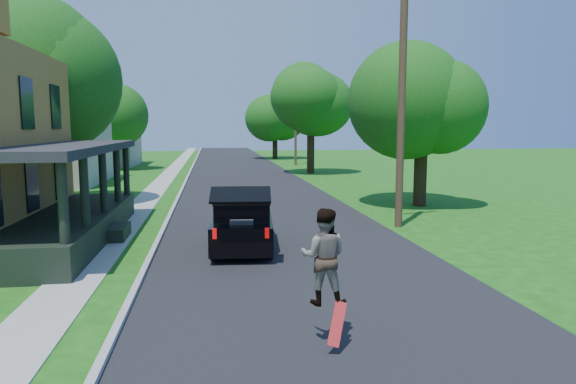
{
  "coord_description": "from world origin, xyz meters",
  "views": [
    {
      "loc": [
        -2.3,
        -11.25,
        3.67
      ],
      "look_at": [
        -0.17,
        3.0,
        1.84
      ],
      "focal_mm": 32.0,
      "sensor_mm": 36.0,
      "label": 1
    }
  ],
  "objects": [
    {
      "name": "street",
      "position": [
        0.0,
        20.0,
        0.0
      ],
      "size": [
        8.0,
        120.0,
        0.02
      ],
      "primitive_type": "cube",
      "color": "black",
      "rests_on": "ground"
    },
    {
      "name": "ground",
      "position": [
        0.0,
        0.0,
        0.0
      ],
      "size": [
        140.0,
        140.0,
        0.0
      ],
      "primitive_type": "plane",
      "color": "#135010",
      "rests_on": "ground"
    },
    {
      "name": "skateboarder",
      "position": [
        -0.46,
        -3.0,
        1.5
      ],
      "size": [
        0.94,
        0.83,
        1.65
      ],
      "rotation": [
        0.0,
        0.0,
        2.85
      ],
      "color": "black",
      "rests_on": "ground"
    },
    {
      "name": "sidewalk",
      "position": [
        -5.6,
        20.0,
        0.0
      ],
      "size": [
        1.3,
        120.0,
        0.03
      ],
      "primitive_type": "cube",
      "color": "gray",
      "rests_on": "ground"
    },
    {
      "name": "utility_pole_far",
      "position": [
        5.79,
        38.12,
        4.69
      ],
      "size": [
        1.46,
        0.25,
        9.11
      ],
      "rotation": [
        0.0,
        0.0,
        -0.05
      ],
      "color": "#3F2E1D",
      "rests_on": "ground"
    },
    {
      "name": "neighbor_house_far",
      "position": [
        -13.5,
        40.0,
        4.19
      ],
      "size": [
        12.78,
        12.78,
        8.3
      ],
      "color": "gray",
      "rests_on": "ground"
    },
    {
      "name": "utility_pole_near",
      "position": [
        4.5,
        6.63,
        5.09
      ],
      "size": [
        1.68,
        0.56,
        9.87
      ],
      "rotation": [
        0.0,
        0.0,
        0.26
      ],
      "color": "#3F2E1D",
      "rests_on": "ground"
    },
    {
      "name": "tree_right_near",
      "position": [
        7.26,
        11.41,
        5.23
      ],
      "size": [
        6.09,
        5.7,
        7.96
      ],
      "rotation": [
        0.0,
        0.0,
        0.2
      ],
      "color": "black",
      "rests_on": "ground"
    },
    {
      "name": "tree_left_mid",
      "position": [
        -10.07,
        14.7,
        6.58
      ],
      "size": [
        8.37,
        8.1,
        10.02
      ],
      "rotation": [
        0.0,
        0.0,
        0.43
      ],
      "color": "black",
      "rests_on": "ground"
    },
    {
      "name": "black_suv",
      "position": [
        -1.4,
        4.08,
        0.8
      ],
      "size": [
        2.06,
        4.6,
        2.09
      ],
      "rotation": [
        0.0,
        0.0,
        -0.08
      ],
      "color": "black",
      "rests_on": "ground"
    },
    {
      "name": "tree_left_far",
      "position": [
        -11.05,
        34.92,
        5.28
      ],
      "size": [
        7.09,
        6.88,
        8.27
      ],
      "rotation": [
        0.0,
        0.0,
        0.37
      ],
      "color": "black",
      "rests_on": "ground"
    },
    {
      "name": "tree_right_far",
      "position": [
        4.95,
        48.03,
        5.34
      ],
      "size": [
        7.02,
        6.73,
        8.29
      ],
      "rotation": [
        0.0,
        0.0,
        0.36
      ],
      "color": "black",
      "rests_on": "ground"
    },
    {
      "name": "neighbor_house_mid",
      "position": [
        -13.5,
        24.0,
        4.19
      ],
      "size": [
        12.78,
        12.78,
        8.3
      ],
      "color": "gray",
      "rests_on": "ground"
    },
    {
      "name": "skateboard",
      "position": [
        -0.32,
        -3.42,
        0.46
      ],
      "size": [
        0.41,
        0.39,
        0.68
      ],
      "rotation": [
        0.0,
        0.0,
        -0.13
      ],
      "color": "#AE0E10",
      "rests_on": "ground"
    },
    {
      "name": "tree_right_mid",
      "position": [
        5.45,
        28.88,
        6.16
      ],
      "size": [
        7.14,
        6.84,
        9.14
      ],
      "rotation": [
        0.0,
        0.0,
        0.37
      ],
      "color": "black",
      "rests_on": "ground"
    },
    {
      "name": "curb",
      "position": [
        -4.05,
        20.0,
        0.0
      ],
      "size": [
        0.15,
        120.0,
        0.12
      ],
      "primitive_type": "cube",
      "color": "#A2A29D",
      "rests_on": "ground"
    }
  ]
}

